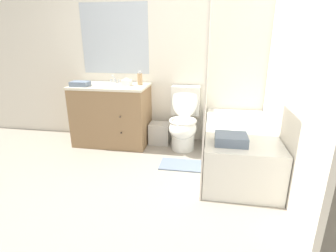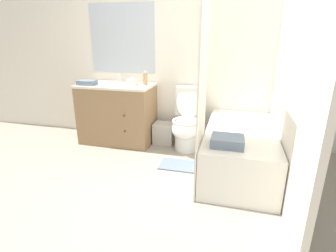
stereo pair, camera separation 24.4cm
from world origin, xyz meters
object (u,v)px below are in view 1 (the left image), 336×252
bathtub (237,147)px  soap_dispenser (140,79)px  vanity_cabinet (112,114)px  hand_towel_folded (80,84)px  toilet (184,122)px  bath_mat (183,165)px  tissue_box (127,83)px  bath_towel_folded (231,139)px  sink_faucet (115,80)px  wastebasket (160,133)px

bathtub → soap_dispenser: bearing=157.1°
soap_dispenser → vanity_cabinet: bearing=-169.4°
bathtub → hand_towel_folded: bearing=170.9°
toilet → hand_towel_folded: (-1.36, -0.11, 0.49)m
toilet → bath_mat: (0.06, -0.54, -0.36)m
tissue_box → bath_mat: tissue_box is taller
tissue_box → bath_towel_folded: bearing=-36.4°
soap_dispenser → bath_mat: 1.30m
bath_mat → soap_dispenser: bearing=136.3°
soap_dispenser → bath_mat: (0.67, -0.64, -0.90)m
sink_faucet → bath_mat: 1.56m
bathtub → hand_towel_folded: (-2.04, 0.33, 0.61)m
soap_dispenser → bath_towel_folded: (1.16, -1.05, -0.38)m
vanity_cabinet → toilet: (1.01, -0.03, -0.05)m
tissue_box → vanity_cabinet: bearing=178.2°
vanity_cabinet → hand_towel_folded: hand_towel_folded is taller
sink_faucet → soap_dispenser: size_ratio=0.77×
vanity_cabinet → bath_towel_folded: (1.55, -0.98, 0.11)m
toilet → tissue_box: size_ratio=7.03×
tissue_box → hand_towel_folded: tissue_box is taller
wastebasket → hand_towel_folded: (-1.01, -0.21, 0.71)m
wastebasket → soap_dispenser: size_ratio=1.60×
bath_towel_folded → tissue_box: bearing=143.6°
vanity_cabinet → soap_dispenser: 0.63m
sink_faucet → toilet: bearing=-12.3°
vanity_cabinet → hand_towel_folded: 0.58m
bathtub → tissue_box: tissue_box is taller
vanity_cabinet → bathtub: 1.75m
sink_faucet → bathtub: 1.91m
sink_faucet → hand_towel_folded: sink_faucet is taller
toilet → bath_towel_folded: 1.10m
bathtub → wastebasket: 1.16m
hand_towel_folded → bath_mat: bearing=-16.7°
hand_towel_folded → bath_towel_folded: bearing=-23.7°
bathtub → soap_dispenser: 1.54m
bathtub → soap_dispenser: size_ratio=8.24×
hand_towel_folded → bath_towel_folded: 2.11m
toilet → tissue_box: tissue_box is taller
wastebasket → toilet: bearing=-16.4°
tissue_box → bathtub: bearing=-17.7°
wastebasket → bath_mat: size_ratio=0.54×
sink_faucet → hand_towel_folded: 0.48m
wastebasket → tissue_box: 0.84m
hand_towel_folded → sink_faucet: bearing=42.9°
bath_towel_folded → wastebasket: bearing=130.5°
bathtub → tissue_box: 1.64m
toilet → hand_towel_folded: 1.45m
toilet → bathtub: (0.67, -0.44, -0.12)m
tissue_box → hand_towel_folded: size_ratio=0.51×
sink_faucet → tissue_box: (0.24, -0.20, 0.01)m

